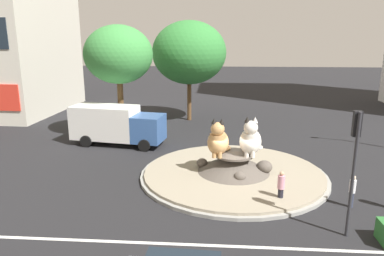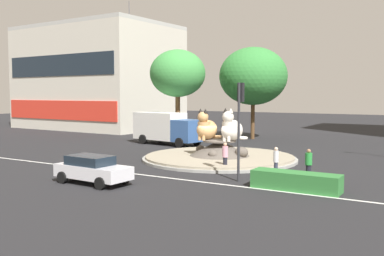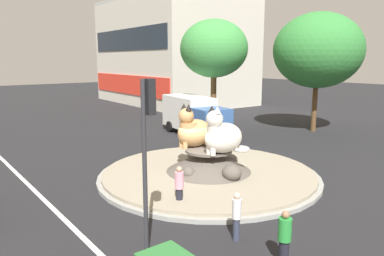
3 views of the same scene
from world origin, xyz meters
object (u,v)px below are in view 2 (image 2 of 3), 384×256
at_px(cat_statue_calico, 206,128).
at_px(shophouse_block, 98,78).
at_px(pedestrian_white_shirt, 276,160).
at_px(sedan_on_far_lane, 92,169).
at_px(second_tree_near_tower, 253,76).
at_px(broadleaf_tree_behind_island, 178,74).
at_px(delivery_box_truck, 166,127).
at_px(pedestrian_pink_shirt, 225,155).
at_px(pedestrian_green_shirt, 309,163).
at_px(cat_statue_white, 231,129).
at_px(traffic_light_mast, 240,113).

distance_m(cat_statue_calico, shophouse_block, 34.00).
height_order(pedestrian_white_shirt, sedan_on_far_lane, pedestrian_white_shirt).
bearing_deg(second_tree_near_tower, shophouse_block, 172.43).
bearing_deg(sedan_on_far_lane, pedestrian_white_shirt, 46.81).
bearing_deg(shophouse_block, pedestrian_white_shirt, -30.06).
xyz_separation_m(broadleaf_tree_behind_island, delivery_box_truck, (0.13, -2.16, -5.15)).
height_order(shophouse_block, second_tree_near_tower, shophouse_block).
xyz_separation_m(pedestrian_white_shirt, pedestrian_pink_shirt, (-3.43, 0.17, 0.01)).
height_order(shophouse_block, pedestrian_green_shirt, shophouse_block).
distance_m(shophouse_block, pedestrian_white_shirt, 41.55).
relative_size(broadleaf_tree_behind_island, pedestrian_white_shirt, 5.47).
distance_m(pedestrian_green_shirt, delivery_box_truck, 19.14).
xyz_separation_m(second_tree_near_tower, delivery_box_truck, (-5.00, -8.88, -5.02)).
bearing_deg(shophouse_block, cat_statue_white, -29.11).
xyz_separation_m(pedestrian_pink_shirt, pedestrian_green_shirt, (5.36, -0.15, -0.03)).
height_order(cat_statue_calico, delivery_box_truck, cat_statue_calico).
relative_size(broadleaf_tree_behind_island, sedan_on_far_lane, 2.09).
bearing_deg(delivery_box_truck, traffic_light_mast, -33.59).
relative_size(cat_statue_calico, pedestrian_white_shirt, 1.39).
bearing_deg(pedestrian_pink_shirt, sedan_on_far_lane, 169.53).
bearing_deg(pedestrian_white_shirt, pedestrian_pink_shirt, -100.24).
xyz_separation_m(shophouse_block, second_tree_near_tower, (25.18, -3.35, -0.40)).
bearing_deg(traffic_light_mast, shophouse_block, 55.66).
distance_m(shophouse_block, broadleaf_tree_behind_island, 22.44).
bearing_deg(broadleaf_tree_behind_island, cat_statue_white, -39.63).
height_order(cat_statue_calico, traffic_light_mast, traffic_light_mast).
bearing_deg(broadleaf_tree_behind_island, delivery_box_truck, -86.64).
xyz_separation_m(pedestrian_white_shirt, pedestrian_green_shirt, (1.92, 0.02, -0.02)).
xyz_separation_m(second_tree_near_tower, pedestrian_pink_shirt, (6.11, -18.45, -5.74)).
bearing_deg(second_tree_near_tower, cat_statue_white, -72.12).
bearing_deg(pedestrian_green_shirt, traffic_light_mast, 116.91).
distance_m(sedan_on_far_lane, delivery_box_truck, 18.49).
distance_m(second_tree_near_tower, delivery_box_truck, 11.36).
xyz_separation_m(broadleaf_tree_behind_island, pedestrian_white_shirt, (14.67, -11.91, -5.88)).
relative_size(pedestrian_pink_shirt, pedestrian_green_shirt, 1.02).
xyz_separation_m(broadleaf_tree_behind_island, second_tree_near_tower, (5.12, 6.71, -0.12)).
distance_m(cat_statue_calico, pedestrian_white_shirt, 7.59).
relative_size(shophouse_block, pedestrian_white_shirt, 12.95).
bearing_deg(second_tree_near_tower, sedan_on_far_lane, -85.61).
bearing_deg(cat_statue_white, second_tree_near_tower, -156.40).
height_order(cat_statue_white, shophouse_block, shophouse_block).
distance_m(traffic_light_mast, second_tree_near_tower, 23.09).
distance_m(cat_statue_white, delivery_box_truck, 11.56).
relative_size(cat_statue_white, second_tree_near_tower, 0.24).
height_order(cat_statue_white, traffic_light_mast, traffic_light_mast).
xyz_separation_m(pedestrian_white_shirt, delivery_box_truck, (-14.54, 9.75, 0.73)).
bearing_deg(broadleaf_tree_behind_island, second_tree_near_tower, 52.65).
bearing_deg(pedestrian_white_shirt, broadleaf_tree_behind_island, -136.45).
relative_size(traffic_light_mast, pedestrian_green_shirt, 3.20).
bearing_deg(pedestrian_green_shirt, cat_statue_calico, 53.70).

